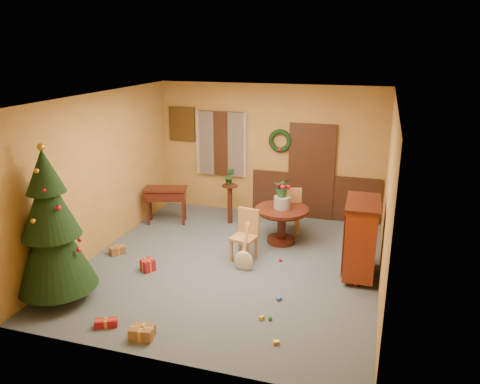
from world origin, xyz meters
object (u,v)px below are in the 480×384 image
at_px(chair_near, 246,233).
at_px(sideboard, 361,237).
at_px(dining_table, 282,219).
at_px(christmas_tree, 52,229).
at_px(writing_desk, 166,196).

bearing_deg(chair_near, sideboard, -1.74).
bearing_deg(dining_table, chair_near, -117.06).
relative_size(chair_near, sideboard, 0.71).
xyz_separation_m(christmas_tree, writing_desk, (0.19, 3.36, -0.55)).
xyz_separation_m(dining_table, sideboard, (1.51, -0.96, 0.21)).
height_order(dining_table, writing_desk, writing_desk).
height_order(christmas_tree, sideboard, christmas_tree).
relative_size(christmas_tree, writing_desk, 2.48).
xyz_separation_m(chair_near, sideboard, (1.97, -0.06, 0.20)).
height_order(dining_table, christmas_tree, christmas_tree).
height_order(dining_table, chair_near, chair_near).
xyz_separation_m(chair_near, christmas_tree, (-2.33, -2.14, 0.64)).
distance_m(chair_near, sideboard, 1.99).
xyz_separation_m(dining_table, writing_desk, (-2.59, 0.32, 0.10)).
height_order(chair_near, writing_desk, chair_near).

